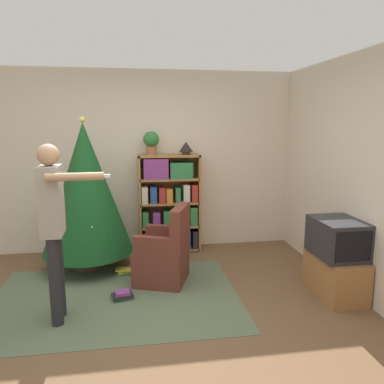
{
  "coord_description": "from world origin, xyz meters",
  "views": [
    {
      "loc": [
        -0.11,
        -3.34,
        1.85
      ],
      "look_at": [
        0.57,
        0.96,
        1.05
      ],
      "focal_mm": 35.0,
      "sensor_mm": 36.0,
      "label": 1
    }
  ],
  "objects_px": {
    "armchair": "(165,256)",
    "table_lamp": "(186,147)",
    "standing_person": "(54,219)",
    "christmas_tree": "(86,189)",
    "television": "(338,238)",
    "potted_plant": "(151,141)",
    "bookshelf": "(169,203)"
  },
  "relations": [
    {
      "from": "christmas_tree",
      "to": "potted_plant",
      "type": "height_order",
      "value": "christmas_tree"
    },
    {
      "from": "potted_plant",
      "to": "table_lamp",
      "type": "distance_m",
      "value": 0.5
    },
    {
      "from": "armchair",
      "to": "standing_person",
      "type": "xyz_separation_m",
      "value": [
        -1.07,
        -0.72,
        0.67
      ]
    },
    {
      "from": "armchair",
      "to": "table_lamp",
      "type": "xyz_separation_m",
      "value": [
        0.41,
        1.11,
        1.19
      ]
    },
    {
      "from": "television",
      "to": "armchair",
      "type": "distance_m",
      "value": 1.94
    },
    {
      "from": "christmas_tree",
      "to": "table_lamp",
      "type": "bearing_deg",
      "value": 21.16
    },
    {
      "from": "christmas_tree",
      "to": "armchair",
      "type": "height_order",
      "value": "christmas_tree"
    },
    {
      "from": "standing_person",
      "to": "potted_plant",
      "type": "xyz_separation_m",
      "value": [
        0.99,
        1.83,
        0.61
      ]
    },
    {
      "from": "bookshelf",
      "to": "table_lamp",
      "type": "xyz_separation_m",
      "value": [
        0.25,
        0.01,
        0.79
      ]
    },
    {
      "from": "bookshelf",
      "to": "armchair",
      "type": "height_order",
      "value": "bookshelf"
    },
    {
      "from": "standing_person",
      "to": "table_lamp",
      "type": "distance_m",
      "value": 2.41
    },
    {
      "from": "armchair",
      "to": "potted_plant",
      "type": "height_order",
      "value": "potted_plant"
    },
    {
      "from": "christmas_tree",
      "to": "armchair",
      "type": "xyz_separation_m",
      "value": [
        0.93,
        -0.59,
        -0.71
      ]
    },
    {
      "from": "christmas_tree",
      "to": "potted_plant",
      "type": "distance_m",
      "value": 1.15
    },
    {
      "from": "standing_person",
      "to": "table_lamp",
      "type": "xyz_separation_m",
      "value": [
        1.48,
        1.83,
        0.52
      ]
    },
    {
      "from": "standing_person",
      "to": "potted_plant",
      "type": "height_order",
      "value": "potted_plant"
    },
    {
      "from": "television",
      "to": "standing_person",
      "type": "height_order",
      "value": "standing_person"
    },
    {
      "from": "television",
      "to": "potted_plant",
      "type": "distance_m",
      "value": 2.74
    },
    {
      "from": "television",
      "to": "potted_plant",
      "type": "xyz_separation_m",
      "value": [
        -1.87,
        1.75,
        0.95
      ]
    },
    {
      "from": "bookshelf",
      "to": "potted_plant",
      "type": "distance_m",
      "value": 0.92
    },
    {
      "from": "television",
      "to": "christmas_tree",
      "type": "relative_size",
      "value": 0.31
    },
    {
      "from": "armchair",
      "to": "table_lamp",
      "type": "bearing_deg",
      "value": 179.29
    },
    {
      "from": "potted_plant",
      "to": "standing_person",
      "type": "bearing_deg",
      "value": -118.36
    },
    {
      "from": "bookshelf",
      "to": "christmas_tree",
      "type": "bearing_deg",
      "value": -154.9
    },
    {
      "from": "armchair",
      "to": "television",
      "type": "bearing_deg",
      "value": 89.93
    },
    {
      "from": "television",
      "to": "table_lamp",
      "type": "height_order",
      "value": "table_lamp"
    },
    {
      "from": "bookshelf",
      "to": "armchair",
      "type": "xyz_separation_m",
      "value": [
        -0.16,
        -1.1,
        -0.4
      ]
    },
    {
      "from": "christmas_tree",
      "to": "armchair",
      "type": "distance_m",
      "value": 1.31
    },
    {
      "from": "christmas_tree",
      "to": "bookshelf",
      "type": "bearing_deg",
      "value": 25.1
    },
    {
      "from": "television",
      "to": "christmas_tree",
      "type": "xyz_separation_m",
      "value": [
        -2.73,
        1.23,
        0.39
      ]
    },
    {
      "from": "christmas_tree",
      "to": "potted_plant",
      "type": "bearing_deg",
      "value": 31.35
    },
    {
      "from": "christmas_tree",
      "to": "television",
      "type": "bearing_deg",
      "value": -24.32
    }
  ]
}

